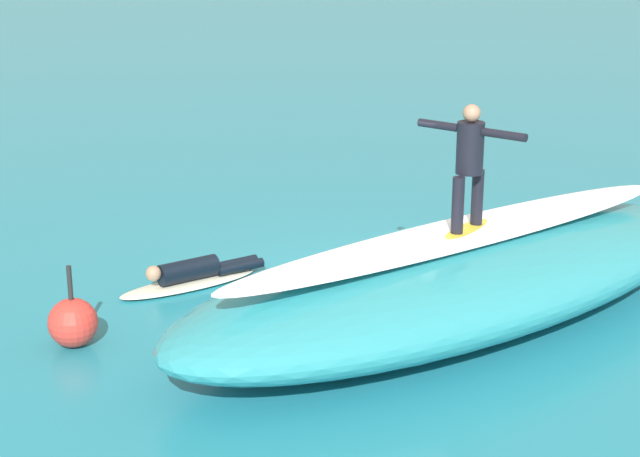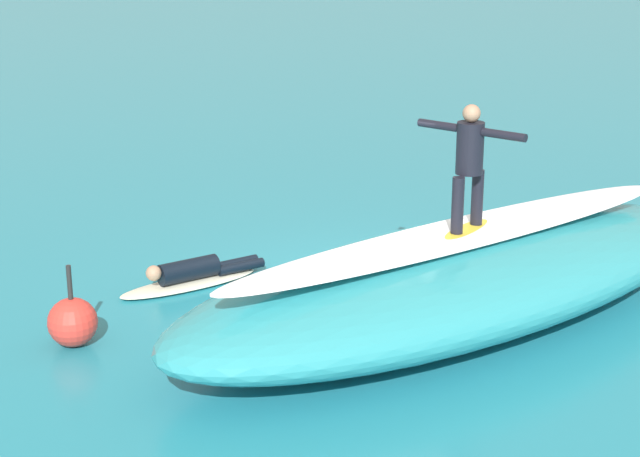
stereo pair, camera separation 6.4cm
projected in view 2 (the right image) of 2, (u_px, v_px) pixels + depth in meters
ground_plane at (363, 284)px, 14.37m from camera, size 120.00×120.00×0.00m
wave_crest at (462, 278)px, 12.95m from camera, size 9.18×5.28×1.14m
wave_foam_lip at (464, 232)px, 12.77m from camera, size 7.39×3.04×0.08m
surfboard_riding at (466, 232)px, 12.79m from camera, size 1.82×1.35×0.09m
surfer_riding at (470, 157)px, 12.50m from camera, size 0.84×1.33×1.57m
surfboard_paddling at (189, 283)px, 14.27m from camera, size 2.15×1.02×0.09m
surfer_paddling at (197, 269)px, 14.29m from camera, size 1.77×0.66×0.32m
buoy_marker at (73, 322)px, 12.27m from camera, size 0.60×0.60×1.02m
foam_patch_near at (546, 221)px, 16.99m from camera, size 0.86×0.83×0.15m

